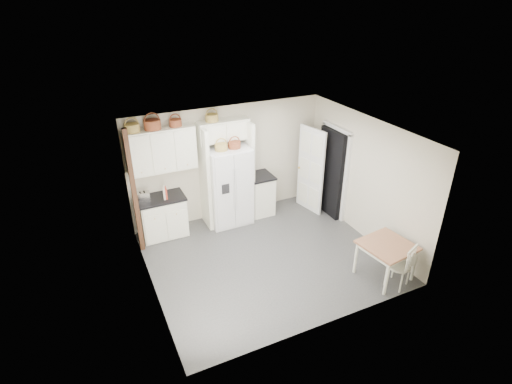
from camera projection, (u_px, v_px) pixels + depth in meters
floor at (267, 257)px, 8.02m from camera, size 4.50×4.50×0.00m
ceiling at (269, 133)px, 6.83m from camera, size 4.50×4.50×0.00m
wall_back at (228, 162)px, 9.04m from camera, size 4.50×0.00×4.50m
wall_left at (146, 228)px, 6.58m from camera, size 0.00×4.00×4.00m
wall_right at (364, 178)px, 8.28m from camera, size 0.00×4.00×4.00m
refrigerator at (228, 186)px, 8.87m from camera, size 0.93×0.75×1.80m
base_cab_left at (163, 217)px, 8.56m from camera, size 0.94×0.60×0.87m
base_cab_right at (260, 195)px, 9.43m from camera, size 0.53×0.64×0.93m
dining_table at (385, 260)px, 7.34m from camera, size 0.95×0.95×0.71m
windsor_chair at (399, 266)px, 7.08m from camera, size 0.54×0.51×0.86m
counter_left at (161, 198)px, 8.36m from camera, size 0.98×0.64×0.04m
counter_right at (260, 176)px, 9.20m from camera, size 0.57×0.68×0.04m
toaster at (143, 197)px, 8.16m from camera, size 0.31×0.21×0.20m
cookbook_red at (166, 193)px, 8.27m from camera, size 0.05×0.16×0.24m
cookbook_cream at (164, 193)px, 8.25m from camera, size 0.08×0.18×0.27m
basket_upper_a at (132, 128)px, 7.63m from camera, size 0.29×0.29×0.16m
basket_upper_b at (152, 125)px, 7.77m from camera, size 0.33×0.33×0.19m
basket_upper_c at (175, 123)px, 7.95m from camera, size 0.25×0.25×0.14m
basket_bridge_a at (212, 118)px, 8.24m from camera, size 0.27×0.27×0.15m
basket_fridge_a at (221, 147)px, 8.29m from camera, size 0.27×0.27×0.14m
basket_fridge_b at (234, 145)px, 8.40m from camera, size 0.27×0.27×0.14m
upper_cabinet at (161, 150)px, 8.06m from camera, size 1.40×0.34×0.90m
bridge_cabinet at (223, 130)px, 8.47m from camera, size 1.12×0.34×0.45m
fridge_panel_left at (205, 179)px, 8.61m from camera, size 0.08×0.60×2.30m
fridge_panel_right at (248, 170)px, 9.00m from camera, size 0.08×0.60×2.30m
trim_post at (134, 193)px, 7.68m from camera, size 0.09×0.09×2.60m
doorway_void at (332, 173)px, 9.18m from camera, size 0.18×0.85×2.05m
door_slab at (311, 170)px, 9.31m from camera, size 0.21×0.79×2.05m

